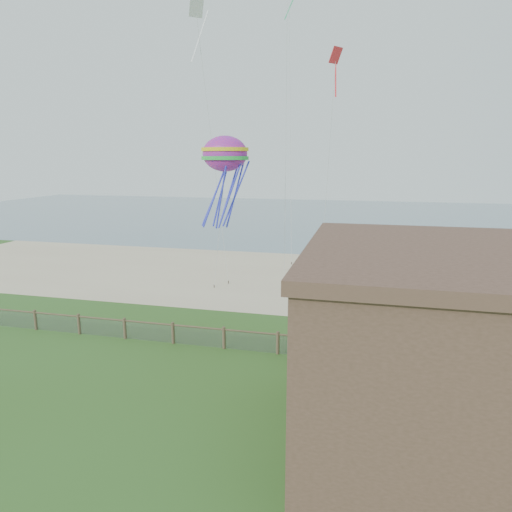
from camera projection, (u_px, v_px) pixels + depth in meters
The scene contains 9 objects.
ground at pixel (182, 404), 19.37m from camera, with size 160.00×160.00×0.00m, color #34571D.
sand_beach at pixel (279, 277), 40.28m from camera, with size 72.00×20.00×0.02m, color #C9B291.
ocean at pixel (324, 217), 82.10m from camera, with size 160.00×68.00×0.02m, color slate.
chainlink_fence at pixel (224, 339), 24.96m from camera, with size 36.20×0.20×1.25m, color #503B2D, non-canonical shape.
motel_deck at pixel (486, 379), 21.08m from camera, with size 15.00×2.00×0.50m, color brown.
picnic_table at pixel (326, 361), 22.75m from camera, with size 1.60×1.21×0.68m, color brown, non-canonical shape.
octopus_kite at pixel (225, 180), 31.76m from camera, with size 3.36×2.37×6.91m, color #FF2866, non-canonical shape.
kite_white at pixel (197, 25), 30.49m from camera, with size 1.15×0.70×3.25m, color white, non-canonical shape.
kite_red at pixel (335, 68), 31.20m from camera, with size 1.11×0.70×2.72m, color red, non-canonical shape.
Camera 1 is at (7.22, -16.38, 10.22)m, focal length 32.00 mm.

